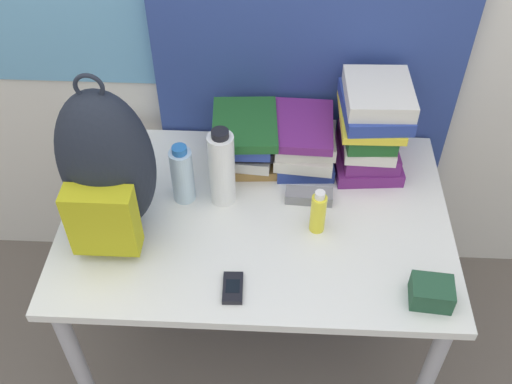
# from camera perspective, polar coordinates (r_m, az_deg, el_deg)

# --- Properties ---
(desk) EXTENTS (1.21, 0.80, 0.73)m
(desk) POSITION_cam_1_polar(r_m,az_deg,el_deg) (1.94, 0.00, -3.89)
(desk) COLOR silver
(desk) RESTS_ON ground_plane
(backpack) EXTENTS (0.27, 0.28, 0.54)m
(backpack) POSITION_cam_1_polar(r_m,az_deg,el_deg) (1.74, -14.05, 2.18)
(backpack) COLOR #1E232D
(backpack) RESTS_ON desk
(book_stack_left) EXTENTS (0.23, 0.27, 0.18)m
(book_stack_left) POSITION_cam_1_polar(r_m,az_deg,el_deg) (2.00, -0.76, 5.07)
(book_stack_left) COLOR olive
(book_stack_left) RESTS_ON desk
(book_stack_center) EXTENTS (0.22, 0.27, 0.17)m
(book_stack_center) POSITION_cam_1_polar(r_m,az_deg,el_deg) (2.01, 4.61, 4.77)
(book_stack_center) COLOR navy
(book_stack_center) RESTS_ON desk
(book_stack_right) EXTENTS (0.24, 0.28, 0.32)m
(book_stack_right) POSITION_cam_1_polar(r_m,az_deg,el_deg) (1.98, 10.87, 6.13)
(book_stack_right) COLOR #6B2370
(book_stack_right) RESTS_ON desk
(water_bottle) EXTENTS (0.07, 0.07, 0.21)m
(water_bottle) POSITION_cam_1_polar(r_m,az_deg,el_deg) (1.88, -7.03, 1.65)
(water_bottle) COLOR silver
(water_bottle) RESTS_ON desk
(sports_bottle) EXTENTS (0.08, 0.08, 0.28)m
(sports_bottle) POSITION_cam_1_polar(r_m,az_deg,el_deg) (1.84, -3.27, 2.30)
(sports_bottle) COLOR white
(sports_bottle) RESTS_ON desk
(sunscreen_bottle) EXTENTS (0.05, 0.05, 0.16)m
(sunscreen_bottle) POSITION_cam_1_polar(r_m,az_deg,el_deg) (1.80, 5.94, -1.94)
(sunscreen_bottle) COLOR yellow
(sunscreen_bottle) RESTS_ON desk
(cell_phone) EXTENTS (0.06, 0.10, 0.02)m
(cell_phone) POSITION_cam_1_polar(r_m,az_deg,el_deg) (1.69, -2.22, -9.11)
(cell_phone) COLOR black
(cell_phone) RESTS_ON desk
(sunglasses_case) EXTENTS (0.15, 0.06, 0.04)m
(sunglasses_case) POSITION_cam_1_polar(r_m,az_deg,el_deg) (1.92, 5.05, -0.39)
(sunglasses_case) COLOR gray
(sunglasses_case) RESTS_ON desk
(camera_pouch) EXTENTS (0.12, 0.10, 0.07)m
(camera_pouch) POSITION_cam_1_polar(r_m,az_deg,el_deg) (1.72, 16.37, -9.18)
(camera_pouch) COLOR #234C33
(camera_pouch) RESTS_ON desk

